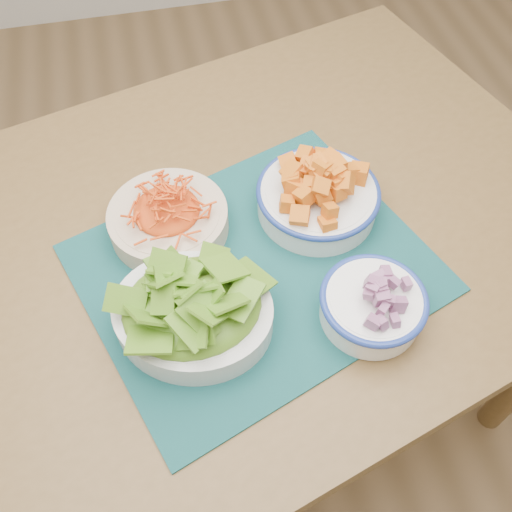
% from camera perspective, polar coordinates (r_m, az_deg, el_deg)
% --- Properties ---
extents(ground, '(4.00, 4.00, 0.00)m').
position_cam_1_polar(ground, '(1.59, -3.94, -16.56)').
color(ground, olive).
rests_on(ground, ground).
extents(table, '(1.46, 1.17, 0.75)m').
position_cam_1_polar(table, '(1.02, -3.31, -0.93)').
color(table, brown).
rests_on(table, ground).
extents(placemat, '(0.63, 0.57, 0.00)m').
position_cam_1_polar(placemat, '(0.90, 0.00, -1.17)').
color(placemat, '#0A2E2F').
rests_on(placemat, table).
extents(carrot_bowl, '(0.23, 0.23, 0.07)m').
position_cam_1_polar(carrot_bowl, '(0.93, -8.82, 3.99)').
color(carrot_bowl, beige).
rests_on(carrot_bowl, placemat).
extents(squash_bowl, '(0.22, 0.22, 0.11)m').
position_cam_1_polar(squash_bowl, '(0.94, 6.28, 6.54)').
color(squash_bowl, silver).
rests_on(squash_bowl, placemat).
extents(lettuce_bowl, '(0.28, 0.26, 0.10)m').
position_cam_1_polar(lettuce_bowl, '(0.81, -6.38, -5.21)').
color(lettuce_bowl, silver).
rests_on(lettuce_bowl, placemat).
extents(onion_bowl, '(0.19, 0.19, 0.08)m').
position_cam_1_polar(onion_bowl, '(0.84, 11.63, -4.56)').
color(onion_bowl, white).
rests_on(onion_bowl, placemat).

